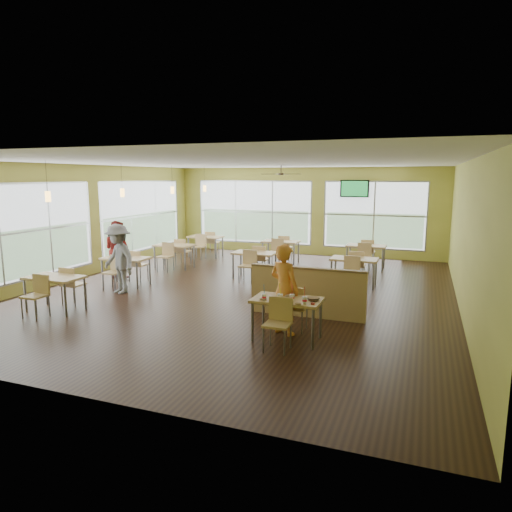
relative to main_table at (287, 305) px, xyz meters
name	(u,v)px	position (x,y,z in m)	size (l,w,h in m)	color
room	(245,228)	(-2.00, 3.00, 0.97)	(12.00, 12.04, 3.20)	black
window_bays	(205,219)	(-4.65, 6.08, 0.85)	(9.24, 10.24, 2.38)	white
main_table	(287,305)	(0.00, 0.00, 0.00)	(1.22, 1.52, 0.87)	tan
half_wall_divider	(307,292)	(0.00, 1.45, -0.11)	(2.40, 0.14, 1.04)	tan
dining_tables	(233,254)	(-3.05, 4.71, 0.00)	(6.92, 8.72, 0.87)	tan
pendant_lights	(148,191)	(-5.20, 3.68, 1.82)	(0.11, 7.31, 0.86)	#2D2119
ceiling_fan	(281,174)	(-2.00, 6.00, 2.32)	(1.25, 1.25, 0.29)	#2D2119
tv_backwall	(355,189)	(-0.20, 8.90, 1.82)	(1.00, 0.07, 0.60)	black
man_plaid	(284,289)	(-0.14, 0.29, 0.21)	(0.61, 0.40, 1.67)	red
patron_maroon	(118,249)	(-5.97, 3.18, 0.19)	(0.80, 0.62, 1.64)	maroon
patron_grey	(119,259)	(-4.84, 1.74, 0.23)	(1.11, 0.64, 1.72)	slate
cup_blue	(264,297)	(-0.34, -0.24, 0.18)	(0.08, 0.08, 0.30)	white
cup_yellow	(280,297)	(-0.06, -0.22, 0.19)	(0.10, 0.10, 0.35)	white
cup_red_near	(292,297)	(0.12, -0.13, 0.19)	(0.09, 0.09, 0.33)	white
cup_red_far	(305,300)	(0.37, -0.21, 0.18)	(0.09, 0.09, 0.32)	white
food_basket	(313,299)	(0.46, 0.05, 0.15)	(0.22, 0.22, 0.05)	black
ketchup_cup	(313,304)	(0.51, -0.20, 0.13)	(0.06, 0.06, 0.03)	#9C1702
wrapper_left	(263,299)	(-0.37, -0.22, 0.14)	(0.14, 0.13, 0.04)	olive
wrapper_mid	(290,296)	(0.01, 0.11, 0.14)	(0.18, 0.16, 0.04)	olive
wrapper_right	(298,304)	(0.28, -0.30, 0.13)	(0.12, 0.11, 0.03)	olive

